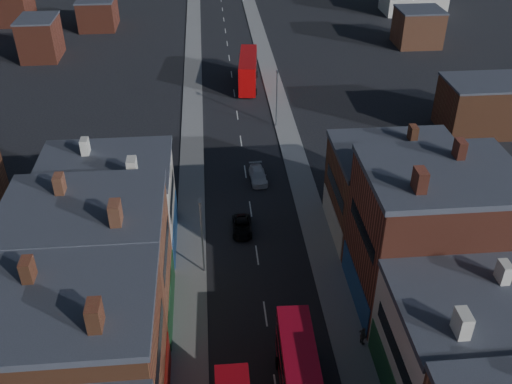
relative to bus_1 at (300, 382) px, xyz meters
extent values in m
cube|color=gray|center=(-8.00, 35.34, -2.46)|extent=(3.00, 200.00, 0.12)
cube|color=gray|center=(5.00, 35.34, -2.46)|extent=(3.00, 200.00, 0.12)
cylinder|color=slate|center=(-6.70, 15.34, 1.48)|extent=(0.16, 0.16, 8.00)
cube|color=slate|center=(-6.70, 15.34, 5.48)|extent=(0.25, 0.70, 0.25)
cylinder|color=slate|center=(3.70, 45.34, 1.48)|extent=(0.16, 0.16, 8.00)
cube|color=slate|center=(3.70, 45.34, 5.48)|extent=(0.25, 0.70, 0.25)
cube|color=red|center=(0.00, 0.00, -0.01)|extent=(2.76, 10.88, 4.33)
cube|color=black|center=(0.00, 0.00, 1.02)|extent=(2.79, 10.02, 0.89)
cylinder|color=black|center=(-1.13, 3.50, -2.03)|extent=(0.32, 0.99, 0.98)
cylinder|color=black|center=(1.32, 3.43, -2.03)|extent=(0.32, 0.99, 0.98)
cube|color=#B40708|center=(0.92, 60.19, 0.13)|extent=(3.79, 11.64, 4.57)
cube|color=black|center=(0.92, 60.19, -0.76)|extent=(3.75, 10.73, 0.93)
cube|color=black|center=(0.92, 60.19, 1.22)|extent=(3.75, 10.73, 0.93)
cylinder|color=black|center=(-0.76, 56.69, -2.00)|extent=(0.42, 1.07, 1.04)
cylinder|color=black|center=(1.83, 56.41, -2.00)|extent=(0.42, 1.07, 1.04)
cylinder|color=black|center=(0.02, 63.96, -2.00)|extent=(0.42, 1.07, 1.04)
cylinder|color=black|center=(2.60, 63.68, -2.00)|extent=(0.42, 1.07, 1.04)
imported|color=black|center=(-2.70, 21.37, -1.93)|extent=(2.09, 4.30, 1.18)
imported|color=silver|center=(-0.14, 31.30, -1.85)|extent=(2.12, 4.69, 1.33)
imported|color=#545048|center=(5.98, 5.22, -1.55)|extent=(0.77, 1.10, 1.71)
camera|label=1|loc=(-5.44, -26.04, 33.22)|focal=40.00mm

